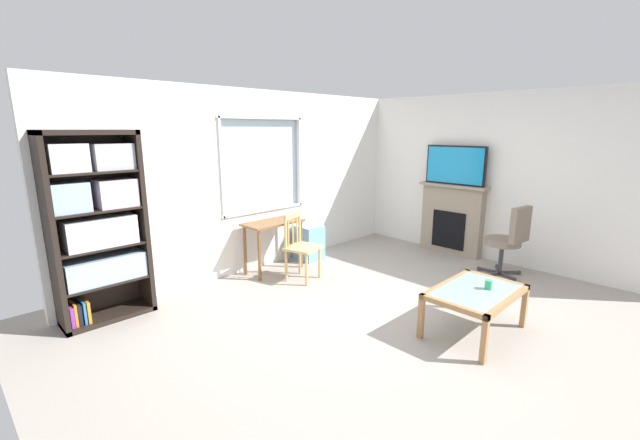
# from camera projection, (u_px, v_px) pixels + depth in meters

# --- Properties ---
(ground) EXTENTS (6.44, 5.56, 0.02)m
(ground) POSITION_uv_depth(u_px,v_px,m) (382.00, 314.00, 4.47)
(ground) COLOR #9E9389
(wall_back_with_window) EXTENTS (5.44, 0.15, 2.54)m
(wall_back_with_window) POSITION_uv_depth(u_px,v_px,m) (256.00, 183.00, 5.77)
(wall_back_with_window) COLOR white
(wall_back_with_window) RESTS_ON ground
(wall_right) EXTENTS (0.12, 4.76, 2.54)m
(wall_right) POSITION_uv_depth(u_px,v_px,m) (496.00, 178.00, 6.09)
(wall_right) COLOR white
(wall_right) RESTS_ON ground
(bookshelf) EXTENTS (0.90, 0.38, 2.00)m
(bookshelf) POSITION_uv_depth(u_px,v_px,m) (97.00, 223.00, 4.14)
(bookshelf) COLOR black
(bookshelf) RESTS_ON ground
(desk_under_window) EXTENTS (0.85, 0.43, 0.73)m
(desk_under_window) POSITION_uv_depth(u_px,v_px,m) (273.00, 231.00, 5.68)
(desk_under_window) COLOR brown
(desk_under_window) RESTS_ON ground
(wooden_chair) EXTENTS (0.51, 0.50, 0.90)m
(wooden_chair) POSITION_uv_depth(u_px,v_px,m) (301.00, 246.00, 5.39)
(wooden_chair) COLOR tan
(wooden_chair) RESTS_ON ground
(plastic_drawer_unit) EXTENTS (0.35, 0.40, 0.54)m
(plastic_drawer_unit) POSITION_uv_depth(u_px,v_px,m) (308.00, 242.00, 6.28)
(plastic_drawer_unit) COLOR #72ADDB
(plastic_drawer_unit) RESTS_ON ground
(fireplace) EXTENTS (0.26, 1.10, 1.14)m
(fireplace) POSITION_uv_depth(u_px,v_px,m) (452.00, 219.00, 6.54)
(fireplace) COLOR gray
(fireplace) RESTS_ON ground
(tv) EXTENTS (0.06, 0.98, 0.61)m
(tv) POSITION_uv_depth(u_px,v_px,m) (455.00, 165.00, 6.34)
(tv) COLOR black
(tv) RESTS_ON fireplace
(office_chair) EXTENTS (0.57, 0.59, 1.00)m
(office_chair) POSITION_uv_depth(u_px,v_px,m) (509.00, 238.00, 5.47)
(office_chair) COLOR #7A6B5B
(office_chair) RESTS_ON ground
(coffee_table) EXTENTS (1.00, 0.67, 0.46)m
(coffee_table) POSITION_uv_depth(u_px,v_px,m) (476.00, 296.00, 3.97)
(coffee_table) COLOR #8C9E99
(coffee_table) RESTS_ON ground
(sippy_cup) EXTENTS (0.07, 0.07, 0.09)m
(sippy_cup) POSITION_uv_depth(u_px,v_px,m) (488.00, 284.00, 3.96)
(sippy_cup) COLOR #33B770
(sippy_cup) RESTS_ON coffee_table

